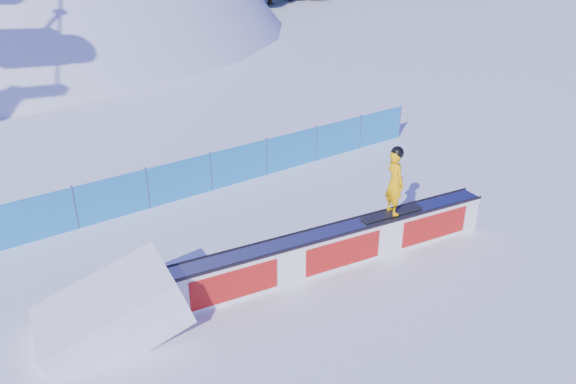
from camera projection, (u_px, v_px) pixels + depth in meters
ground at (191, 298)px, 12.08m from camera, size 160.00×160.00×0.00m
safety_fence at (113, 198)px, 15.10m from camera, size 22.05×0.05×1.30m
rail_box at (337, 247)px, 13.04m from camera, size 8.27×1.79×0.99m
snow_ramp at (115, 331)px, 11.10m from camera, size 3.09×2.18×1.78m
snowboarder at (395, 182)px, 13.09m from camera, size 1.68×0.65×1.72m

